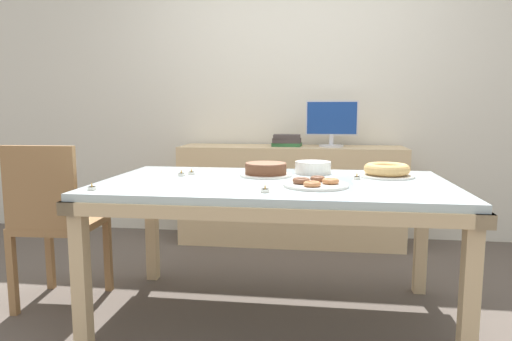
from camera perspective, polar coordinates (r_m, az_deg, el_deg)
The scene contains 16 objects.
ground_plane at distance 2.63m, azimuth 2.24°, elevation -17.77°, with size 12.00×12.00×0.00m, color #564C44.
wall_back at distance 4.11m, azimuth 4.75°, elevation 10.01°, with size 8.00×0.10×2.60m, color silver.
dining_table at distance 2.42m, azimuth 2.32°, elevation -3.16°, with size 1.84×1.04×0.75m.
chair at distance 2.81m, azimuth -23.99°, elevation -5.46°, with size 0.44×0.44×0.94m.
sideboard at distance 3.87m, azimuth 4.36°, elevation -3.06°, with size 1.86×0.44×0.82m.
computer_monitor at distance 3.80m, azimuth 9.44°, elevation 5.79°, with size 0.42×0.20×0.38m.
book_stack at distance 3.81m, azimuth 3.89°, elevation 3.77°, with size 0.25×0.18×0.10m.
cake_chocolate_round at distance 2.57m, azimuth 1.23°, elevation 0.07°, with size 0.29×0.29×0.07m.
cake_golden_bundt at distance 2.64m, azimuth 16.03°, elevation -0.01°, with size 0.30×0.30×0.07m.
pastry_platter at distance 2.24m, azimuth 7.44°, elevation -1.64°, with size 0.32×0.32×0.04m.
plate_stack at distance 2.70m, azimuth 7.13°, elevation 0.39°, with size 0.21×0.21×0.07m.
tealight_near_cakes at distance 2.26m, azimuth -19.82°, elevation -2.07°, with size 0.04×0.04×0.04m.
tealight_left_edge at distance 2.50m, azimuth 12.50°, elevation -0.88°, with size 0.04×0.04×0.04m.
tealight_near_front at distance 2.61m, azimuth -9.31°, elevation -0.46°, with size 0.04×0.04×0.04m.
tealight_right_edge at distance 2.65m, azimuth -8.07°, elevation -0.29°, with size 0.04×0.04×0.04m.
tealight_centre at distance 2.06m, azimuth 1.15°, elevation -2.48°, with size 0.04×0.04×0.04m.
Camera 1 is at (0.23, -2.36, 1.13)m, focal length 32.00 mm.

